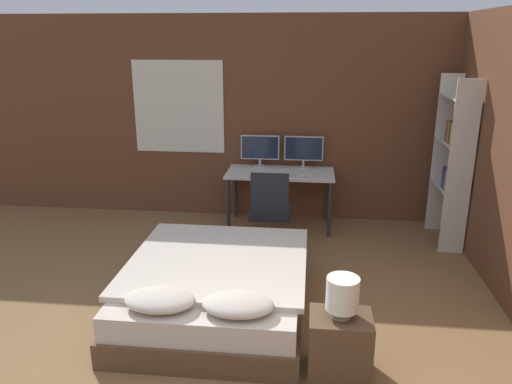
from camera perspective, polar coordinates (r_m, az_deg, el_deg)
wall_back at (r=6.71m, az=3.43°, el=8.22°), size 12.00×0.08×2.70m
bed at (r=4.61m, az=-4.57°, el=-10.89°), size 1.60×1.91×0.56m
nightstand at (r=3.91m, az=9.53°, el=-16.89°), size 0.46×0.36×0.48m
bedside_lamp at (r=3.69m, az=9.86°, el=-11.42°), size 0.24×0.24×0.31m
desk at (r=6.47m, az=2.78°, el=1.54°), size 1.38×0.68×0.75m
monitor_left at (r=6.64m, az=0.46°, el=4.97°), size 0.51×0.16×0.43m
monitor_right at (r=6.61m, az=5.48°, el=4.82°), size 0.51×0.16×0.43m
keyboard at (r=6.21m, az=2.65°, el=1.82°), size 0.40×0.13×0.02m
computer_mouse at (r=6.20m, az=5.33°, el=1.82°), size 0.07×0.05×0.04m
office_chair at (r=5.82m, az=1.67°, el=-2.98°), size 0.52×0.52×0.97m
bookshelf at (r=6.24m, az=21.74°, el=4.02°), size 0.28×0.75×2.00m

